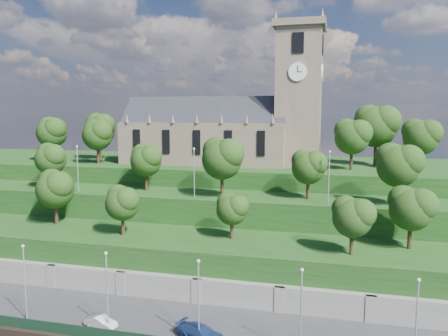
# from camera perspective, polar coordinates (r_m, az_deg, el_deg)

# --- Properties ---
(promenade) EXTENTS (160.00, 12.00, 2.00)m
(promenade) POSITION_cam_1_polar(r_m,az_deg,el_deg) (53.05, -10.86, -19.61)
(promenade) COLOR #2D2D30
(promenade) RESTS_ON ground
(fence) EXTENTS (160.00, 0.10, 1.20)m
(fence) POSITION_cam_1_polar(r_m,az_deg,el_deg) (48.04, -13.80, -20.56)
(fence) COLOR #16311F
(fence) RESTS_ON promenade
(retaining_wall) EXTENTS (160.00, 2.10, 5.00)m
(retaining_wall) POSITION_cam_1_polar(r_m,az_deg,el_deg) (57.37, -8.29, -15.78)
(retaining_wall) COLOR slate
(retaining_wall) RESTS_ON ground
(embankment_lower) EXTENTS (160.00, 12.00, 8.00)m
(embankment_lower) POSITION_cam_1_polar(r_m,az_deg,el_deg) (62.06, -6.16, -12.45)
(embankment_lower) COLOR #163913
(embankment_lower) RESTS_ON ground
(embankment_upper) EXTENTS (160.00, 10.00, 12.00)m
(embankment_upper) POSITION_cam_1_polar(r_m,az_deg,el_deg) (71.41, -3.10, -8.11)
(embankment_upper) COLOR #163913
(embankment_upper) RESTS_ON ground
(hilltop) EXTENTS (160.00, 32.00, 15.00)m
(hilltop) POSITION_cam_1_polar(r_m,az_deg,el_deg) (90.82, 0.81, -3.82)
(hilltop) COLOR #163913
(hilltop) RESTS_ON ground
(church) EXTENTS (38.60, 12.35, 27.60)m
(church) POSITION_cam_1_polar(r_m,az_deg,el_deg) (85.11, 0.73, 5.63)
(church) COLOR brown
(church) RESTS_ON hilltop
(trees_lower) EXTENTS (65.21, 9.18, 8.41)m
(trees_lower) POSITION_cam_1_polar(r_m,az_deg,el_deg) (59.63, -5.17, -4.23)
(trees_lower) COLOR black
(trees_lower) RESTS_ON embankment_lower
(trees_upper) EXTENTS (61.82, 8.69, 9.24)m
(trees_upper) POSITION_cam_1_polar(r_m,az_deg,el_deg) (67.04, 0.32, 1.08)
(trees_upper) COLOR black
(trees_upper) RESTS_ON embankment_upper
(trees_hilltop) EXTENTS (77.69, 16.75, 11.47)m
(trees_hilltop) POSITION_cam_1_polar(r_m,az_deg,el_deg) (84.18, 1.77, 5.04)
(trees_hilltop) COLOR black
(trees_hilltop) RESTS_ON hilltop
(lamp_posts_promenade) EXTENTS (60.36, 0.36, 8.61)m
(lamp_posts_promenade) POSITION_cam_1_polar(r_m,az_deg,el_deg) (48.64, -15.04, -14.64)
(lamp_posts_promenade) COLOR #B2B2B7
(lamp_posts_promenade) RESTS_ON promenade
(lamp_posts_upper) EXTENTS (40.36, 0.36, 7.61)m
(lamp_posts_upper) POSITION_cam_1_polar(r_m,az_deg,el_deg) (66.56, -3.92, -0.09)
(lamp_posts_upper) COLOR #B2B2B7
(lamp_posts_upper) RESTS_ON embankment_upper
(car_middle) EXTENTS (3.96, 2.11, 1.24)m
(car_middle) POSITION_cam_1_polar(r_m,az_deg,el_deg) (51.19, -15.78, -18.78)
(car_middle) COLOR #A6A6AB
(car_middle) RESTS_ON promenade
(car_right) EXTENTS (5.53, 3.69, 1.49)m
(car_right) POSITION_cam_1_polar(r_m,az_deg,el_deg) (47.20, -3.09, -20.69)
(car_right) COLOR navy
(car_right) RESTS_ON promenade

